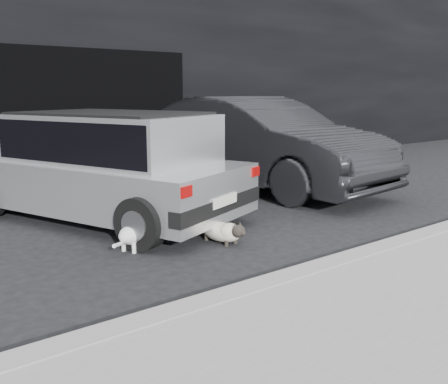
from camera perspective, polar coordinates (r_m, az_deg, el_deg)
ground at (r=6.77m, az=-7.73°, el=-3.81°), size 80.00×80.00×0.00m
building_facade at (r=12.44m, az=-18.21°, el=14.27°), size 34.00×4.00×5.00m
garage_opening at (r=10.57m, az=-14.10°, el=8.57°), size 4.00×0.10×2.60m
curb at (r=5.50m, az=15.60°, el=-7.11°), size 18.00×0.25×0.12m
silver_hatchback at (r=7.12m, az=-13.29°, el=3.45°), size 3.17×4.43×1.50m
second_car at (r=9.23m, az=3.81°, el=5.63°), size 2.31×5.24×1.67m
cat_siamese at (r=5.92m, az=-0.04°, el=-4.57°), size 0.36×0.86×0.30m
cat_white at (r=5.83m, az=-9.50°, el=-4.33°), size 0.81×0.50×0.41m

